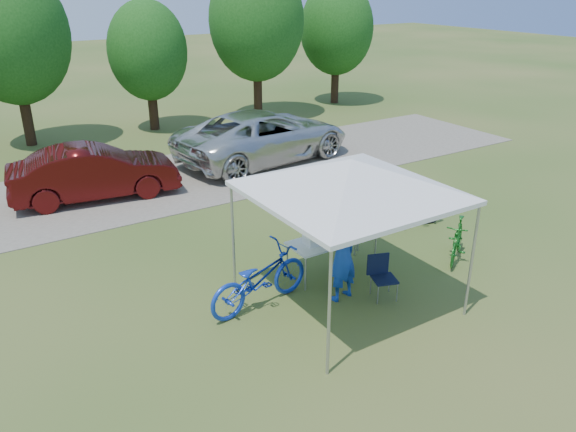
{
  "coord_description": "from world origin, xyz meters",
  "views": [
    {
      "loc": [
        -5.67,
        -6.97,
        5.51
      ],
      "look_at": [
        0.02,
        2.0,
        0.98
      ],
      "focal_mm": 35.0,
      "sensor_mm": 36.0,
      "label": 1
    }
  ],
  "objects_px": {
    "minivan": "(264,136)",
    "folding_chair": "(381,273)",
    "folding_table": "(332,240)",
    "cyclist": "(343,255)",
    "bike_blue": "(259,278)",
    "cooler": "(315,236)",
    "bike_green": "(457,240)",
    "bike_dark": "(411,209)",
    "sedan": "(95,172)"
  },
  "relations": [
    {
      "from": "cyclist",
      "to": "sedan",
      "type": "height_order",
      "value": "cyclist"
    },
    {
      "from": "bike_blue",
      "to": "minivan",
      "type": "bearing_deg",
      "value": -39.56
    },
    {
      "from": "folding_table",
      "to": "minivan",
      "type": "xyz_separation_m",
      "value": [
        2.62,
        7.21,
        0.13
      ]
    },
    {
      "from": "bike_blue",
      "to": "bike_dark",
      "type": "xyz_separation_m",
      "value": [
        4.75,
        1.1,
        -0.08
      ]
    },
    {
      "from": "cyclist",
      "to": "sedan",
      "type": "distance_m",
      "value": 8.0
    },
    {
      "from": "folding_chair",
      "to": "minivan",
      "type": "height_order",
      "value": "minivan"
    },
    {
      "from": "bike_green",
      "to": "sedan",
      "type": "height_order",
      "value": "sedan"
    },
    {
      "from": "sedan",
      "to": "folding_table",
      "type": "bearing_deg",
      "value": -149.07
    },
    {
      "from": "bike_blue",
      "to": "folding_chair",
      "type": "bearing_deg",
      "value": -122.4
    },
    {
      "from": "cooler",
      "to": "cyclist",
      "type": "xyz_separation_m",
      "value": [
        -0.03,
        -0.91,
        -0.03
      ]
    },
    {
      "from": "folding_table",
      "to": "folding_chair",
      "type": "bearing_deg",
      "value": -79.72
    },
    {
      "from": "folding_chair",
      "to": "folding_table",
      "type": "bearing_deg",
      "value": 119.86
    },
    {
      "from": "cooler",
      "to": "folding_table",
      "type": "bearing_deg",
      "value": 0.0
    },
    {
      "from": "cyclist",
      "to": "bike_dark",
      "type": "relative_size",
      "value": 0.98
    },
    {
      "from": "bike_green",
      "to": "bike_dark",
      "type": "distance_m",
      "value": 1.76
    },
    {
      "from": "folding_table",
      "to": "cooler",
      "type": "xyz_separation_m",
      "value": [
        -0.41,
        0.0,
        0.21
      ]
    },
    {
      "from": "bike_blue",
      "to": "cyclist",
      "type": "bearing_deg",
      "value": -121.44
    },
    {
      "from": "folding_chair",
      "to": "bike_dark",
      "type": "height_order",
      "value": "bike_dark"
    },
    {
      "from": "bike_blue",
      "to": "bike_dark",
      "type": "height_order",
      "value": "bike_blue"
    },
    {
      "from": "bike_blue",
      "to": "bike_green",
      "type": "xyz_separation_m",
      "value": [
        4.42,
        -0.62,
        -0.11
      ]
    },
    {
      "from": "folding_chair",
      "to": "cooler",
      "type": "xyz_separation_m",
      "value": [
        -0.64,
        1.23,
        0.43
      ]
    },
    {
      "from": "cyclist",
      "to": "sedan",
      "type": "xyz_separation_m",
      "value": [
        -2.43,
        7.62,
        -0.16
      ]
    },
    {
      "from": "bike_green",
      "to": "minivan",
      "type": "distance_m",
      "value": 8.16
    },
    {
      "from": "folding_chair",
      "to": "cooler",
      "type": "distance_m",
      "value": 1.45
    },
    {
      "from": "bike_blue",
      "to": "sedan",
      "type": "relative_size",
      "value": 0.49
    },
    {
      "from": "cooler",
      "to": "bike_dark",
      "type": "height_order",
      "value": "cooler"
    },
    {
      "from": "minivan",
      "to": "folding_chair",
      "type": "bearing_deg",
      "value": 155.74
    },
    {
      "from": "cooler",
      "to": "minivan",
      "type": "xyz_separation_m",
      "value": [
        3.03,
        7.21,
        -0.08
      ]
    },
    {
      "from": "cooler",
      "to": "bike_green",
      "type": "bearing_deg",
      "value": -17.59
    },
    {
      "from": "sedan",
      "to": "bike_dark",
      "type": "bearing_deg",
      "value": -128.07
    },
    {
      "from": "bike_dark",
      "to": "bike_blue",
      "type": "bearing_deg",
      "value": -64.66
    },
    {
      "from": "folding_table",
      "to": "sedan",
      "type": "height_order",
      "value": "sedan"
    },
    {
      "from": "folding_table",
      "to": "cyclist",
      "type": "bearing_deg",
      "value": -116.33
    },
    {
      "from": "bike_dark",
      "to": "sedan",
      "type": "relative_size",
      "value": 0.42
    },
    {
      "from": "folding_table",
      "to": "minivan",
      "type": "bearing_deg",
      "value": 70.05
    },
    {
      "from": "bike_green",
      "to": "minivan",
      "type": "relative_size",
      "value": 0.25
    },
    {
      "from": "bike_green",
      "to": "sedan",
      "type": "distance_m",
      "value": 9.4
    },
    {
      "from": "bike_green",
      "to": "bike_dark",
      "type": "height_order",
      "value": "bike_dark"
    },
    {
      "from": "cooler",
      "to": "folding_chair",
      "type": "bearing_deg",
      "value": -62.57
    },
    {
      "from": "cooler",
      "to": "bike_dark",
      "type": "distance_m",
      "value": 3.42
    },
    {
      "from": "cooler",
      "to": "minivan",
      "type": "relative_size",
      "value": 0.08
    },
    {
      "from": "minivan",
      "to": "folding_table",
      "type": "bearing_deg",
      "value": 151.64
    },
    {
      "from": "folding_table",
      "to": "cooler",
      "type": "relative_size",
      "value": 3.96
    },
    {
      "from": "folding_table",
      "to": "cooler",
      "type": "height_order",
      "value": "cooler"
    },
    {
      "from": "cooler",
      "to": "bike_green",
      "type": "height_order",
      "value": "cooler"
    },
    {
      "from": "minivan",
      "to": "sedan",
      "type": "height_order",
      "value": "minivan"
    },
    {
      "from": "cooler",
      "to": "cyclist",
      "type": "bearing_deg",
      "value": -92.16
    },
    {
      "from": "folding_table",
      "to": "sedan",
      "type": "xyz_separation_m",
      "value": [
        -2.88,
        6.72,
        0.03
      ]
    },
    {
      "from": "bike_blue",
      "to": "bike_green",
      "type": "height_order",
      "value": "bike_blue"
    },
    {
      "from": "minivan",
      "to": "bike_dark",
      "type": "bearing_deg",
      "value": 174.03
    }
  ]
}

